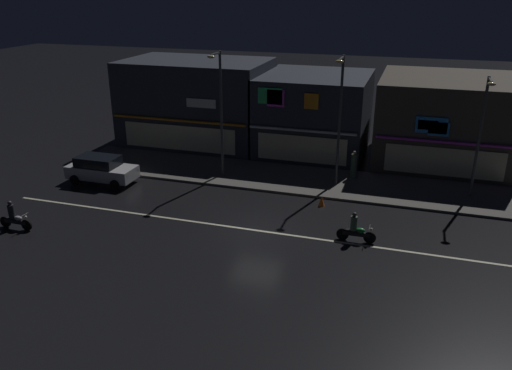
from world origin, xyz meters
name	(u,v)px	position (x,y,z in m)	size (l,w,h in m)	color
ground_plane	(257,231)	(0.00, 0.00, 0.00)	(140.00, 140.00, 0.00)	black
lane_divider_stripe	(257,230)	(0.00, 0.00, 0.01)	(28.60, 0.16, 0.01)	beige
sidewalk_far	(292,179)	(0.00, 7.59, 0.07)	(30.10, 5.02, 0.14)	#5B5954
storefront_left_block	(314,113)	(0.00, 14.09, 2.83)	(7.61, 8.16, 5.65)	#2D333D
storefront_center_block	(445,120)	(9.03, 14.56, 2.91)	(8.91, 9.08, 5.82)	#4C443A
storefront_right_block	(197,102)	(-9.03, 13.56, 3.17)	(10.74, 7.07, 6.35)	#2D333D
streetlamp_west	(220,105)	(-4.45, 6.65, 4.70)	(0.44, 1.64, 7.81)	#47494C
streetlamp_mid	(340,112)	(2.81, 7.19, 4.68)	(0.44, 1.64, 7.77)	#47494C
streetlamp_east	(481,128)	(10.57, 7.58, 4.23)	(0.44, 1.64, 6.91)	#47494C
pedestrian_on_sidewalk	(354,165)	(3.67, 8.84, 0.94)	(0.39, 0.39, 1.75)	#4C664C
parked_car_near_kerb	(101,169)	(-11.33, 3.63, 0.87)	(4.30, 1.98, 1.67)	silver
motorcycle_lead	(14,217)	(-11.79, -3.46, 0.63)	(1.90, 0.60, 1.52)	black
motorcycle_following	(355,229)	(4.87, 0.33, 0.63)	(1.90, 0.60, 1.52)	black
traffic_cone	(322,201)	(2.54, 4.08, 0.28)	(0.36, 0.36, 0.55)	orange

